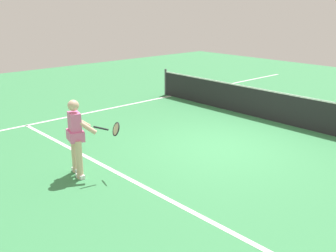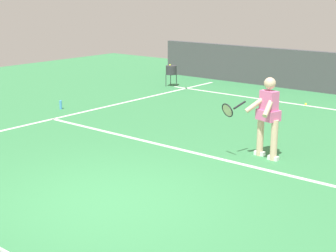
{
  "view_description": "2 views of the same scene",
  "coord_description": "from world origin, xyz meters",
  "views": [
    {
      "loc": [
        5.86,
        -7.02,
        3.32
      ],
      "look_at": [
        -0.13,
        -1.6,
        0.81
      ],
      "focal_mm": 42.68,
      "sensor_mm": 36.0,
      "label": 1
    },
    {
      "loc": [
        -5.25,
        4.94,
        3.04
      ],
      "look_at": [
        -0.46,
        -0.91,
        1.07
      ],
      "focal_mm": 54.39,
      "sensor_mm": 36.0,
      "label": 2
    }
  ],
  "objects": [
    {
      "name": "ground_plane",
      "position": [
        0.0,
        0.0,
        0.0
      ],
      "size": [
        28.0,
        28.0,
        0.0
      ],
      "primitive_type": "plane",
      "color": "#38844C"
    },
    {
      "name": "service_line_marking",
      "position": [
        0.0,
        -2.78,
        0.0
      ],
      "size": [
        9.6,
        0.1,
        0.01
      ],
      "primitive_type": "cube",
      "color": "white",
      "rests_on": "ground"
    },
    {
      "name": "sideline_left_marking",
      "position": [
        -4.8,
        0.0,
        0.0
      ],
      "size": [
        0.1,
        19.54,
        0.01
      ],
      "primitive_type": "cube",
      "color": "white",
      "rests_on": "ground"
    },
    {
      "name": "court_net",
      "position": [
        0.0,
        2.76,
        0.45
      ],
      "size": [
        10.28,
        0.08,
        0.97
      ],
      "color": "#4C4C51",
      "rests_on": "ground"
    },
    {
      "name": "tennis_player",
      "position": [
        -0.82,
        -3.39,
        0.85
      ],
      "size": [
        0.95,
        0.89,
        1.55
      ],
      "color": "beige",
      "rests_on": "ground"
    }
  ]
}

